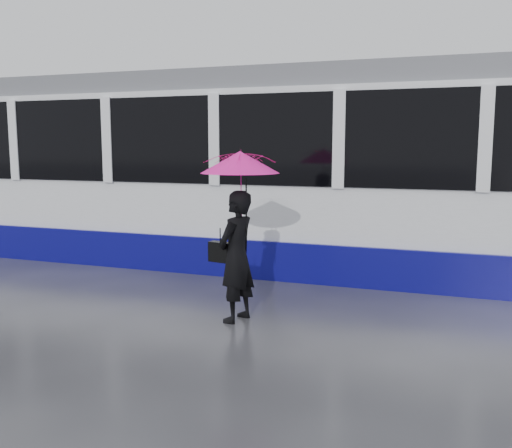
% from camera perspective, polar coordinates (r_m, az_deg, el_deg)
% --- Properties ---
extents(ground, '(90.00, 90.00, 0.00)m').
position_cam_1_polar(ground, '(8.24, -7.00, -7.06)').
color(ground, '#2A2A2F').
rests_on(ground, ground).
extents(rails, '(34.00, 1.51, 0.02)m').
position_cam_1_polar(rails, '(10.47, -0.77, -3.72)').
color(rails, '#3F3D38').
rests_on(rails, ground).
extents(tram, '(26.00, 2.56, 3.35)m').
position_cam_1_polar(tram, '(10.13, 1.31, 5.18)').
color(tram, white).
rests_on(tram, ground).
extents(woman, '(0.50, 0.65, 1.59)m').
position_cam_1_polar(woman, '(6.85, -1.97, -3.26)').
color(woman, black).
rests_on(woman, ground).
extents(umbrella, '(1.11, 1.11, 1.07)m').
position_cam_1_polar(umbrella, '(6.72, -1.61, 4.66)').
color(umbrella, '#E61374').
rests_on(umbrella, ground).
extents(handbag, '(0.30, 0.18, 0.43)m').
position_cam_1_polar(handbag, '(6.95, -3.59, -2.79)').
color(handbag, black).
rests_on(handbag, ground).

